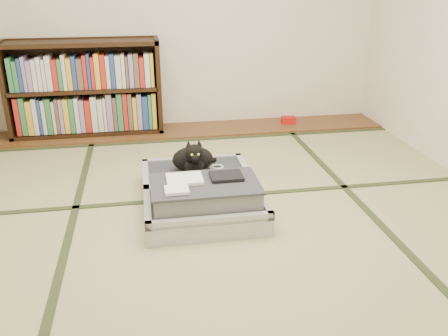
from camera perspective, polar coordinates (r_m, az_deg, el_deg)
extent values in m
plane|color=tan|center=(3.15, 0.20, -6.69)|extent=(4.50, 4.50, 0.00)
cube|color=brown|center=(4.97, -3.85, 4.61)|extent=(4.00, 0.50, 0.02)
cube|color=red|center=(5.19, 7.76, 5.76)|extent=(0.16, 0.11, 0.07)
plane|color=silver|center=(4.99, -4.56, 18.62)|extent=(4.00, 0.00, 4.00)
cube|color=#2D381E|center=(3.15, -18.20, -7.82)|extent=(0.05, 4.50, 0.01)
cube|color=#2D381E|center=(3.44, 16.89, -4.95)|extent=(0.05, 4.50, 0.01)
cube|color=#2D381E|center=(3.49, -0.95, -3.47)|extent=(4.00, 0.05, 0.01)
cube|color=#2D381E|center=(4.69, -3.44, 3.42)|extent=(4.00, 0.05, 0.01)
cube|color=black|center=(5.05, -24.55, 8.35)|extent=(0.04, 0.34, 0.95)
cube|color=black|center=(4.89, -7.88, 9.75)|extent=(0.04, 0.34, 0.95)
cube|color=black|center=(5.03, -15.83, 4.27)|extent=(1.48, 0.34, 0.04)
cube|color=black|center=(4.84, -16.95, 14.19)|extent=(1.48, 0.34, 0.04)
cube|color=black|center=(4.92, -16.37, 9.11)|extent=(1.42, 0.34, 0.03)
cube|color=black|center=(5.07, -16.20, 9.54)|extent=(1.48, 0.02, 0.95)
cube|color=gray|center=(4.95, -16.12, 6.61)|extent=(1.33, 0.24, 0.40)
cube|color=gray|center=(4.86, -16.64, 11.23)|extent=(1.33, 0.24, 0.36)
cube|color=silver|center=(3.13, -2.23, -5.43)|extent=(0.79, 0.53, 0.14)
cube|color=#32333B|center=(3.11, -2.24, -4.85)|extent=(0.71, 0.44, 0.10)
cube|color=silver|center=(2.88, -1.59, -6.37)|extent=(0.79, 0.04, 0.05)
cube|color=silver|center=(3.31, -2.82, -2.36)|extent=(0.79, 0.04, 0.05)
cube|color=silver|center=(3.08, -9.19, -4.72)|extent=(0.04, 0.53, 0.05)
cube|color=silver|center=(3.16, 4.49, -3.69)|extent=(0.04, 0.53, 0.05)
cube|color=silver|center=(3.60, -3.37, -1.55)|extent=(0.79, 0.53, 0.14)
cube|color=#32333B|center=(3.59, -3.39, -1.02)|extent=(0.71, 0.44, 0.10)
cube|color=silver|center=(3.35, -2.91, -2.06)|extent=(0.79, 0.04, 0.05)
cube|color=silver|center=(3.79, -3.83, 0.94)|extent=(0.79, 0.04, 0.05)
cube|color=silver|center=(3.55, -9.40, -0.87)|extent=(0.04, 0.53, 0.05)
cube|color=silver|center=(3.63, 2.48, -0.07)|extent=(0.04, 0.53, 0.05)
cylinder|color=black|center=(3.33, -2.87, -2.13)|extent=(0.71, 0.03, 0.03)
cube|color=gray|center=(3.07, -2.27, -3.26)|extent=(0.67, 0.41, 0.14)
cube|color=#393A41|center=(3.04, -2.29, -1.92)|extent=(0.70, 0.43, 0.02)
cube|color=white|center=(3.06, -4.77, -1.32)|extent=(0.23, 0.19, 0.02)
cube|color=black|center=(3.10, 0.28, -0.97)|extent=(0.21, 0.17, 0.02)
cube|color=white|center=(2.92, -5.71, -2.65)|extent=(0.15, 0.13, 0.02)
cube|color=white|center=(2.89, -6.14, -7.98)|extent=(0.06, 0.01, 0.04)
cube|color=white|center=(2.90, -3.62, -8.02)|extent=(0.05, 0.01, 0.04)
cube|color=orange|center=(2.95, 3.56, -7.17)|extent=(0.05, 0.01, 0.04)
cube|color=#197F33|center=(2.93, 2.15, -6.95)|extent=(0.04, 0.01, 0.03)
ellipsoid|color=black|center=(3.53, -3.78, 1.07)|extent=(0.31, 0.20, 0.19)
ellipsoid|color=black|center=(3.46, -3.60, 0.21)|extent=(0.15, 0.11, 0.11)
ellipsoid|color=black|center=(3.39, -3.59, 1.83)|extent=(0.13, 0.12, 0.12)
sphere|color=black|center=(3.35, -3.48, 1.18)|extent=(0.06, 0.06, 0.06)
cone|color=black|center=(3.38, -4.30, 2.91)|extent=(0.05, 0.06, 0.06)
cone|color=black|center=(3.39, -3.02, 2.99)|extent=(0.05, 0.06, 0.06)
sphere|color=#A5BF33|center=(3.33, -3.88, 1.59)|extent=(0.02, 0.02, 0.02)
sphere|color=#A5BF33|center=(3.34, -3.09, 1.64)|extent=(0.02, 0.02, 0.02)
cylinder|color=black|center=(3.66, -2.28, 0.72)|extent=(0.19, 0.11, 0.03)
torus|color=white|center=(3.59, -0.89, -0.01)|extent=(0.11, 0.11, 0.01)
torus|color=white|center=(3.58, -0.80, 0.15)|extent=(0.09, 0.09, 0.01)
cube|color=black|center=(3.52, -3.78, -3.20)|extent=(0.42, 0.12, 0.01)
cube|color=black|center=(3.57, -5.93, -2.91)|extent=(0.17, 0.15, 0.01)
cube|color=black|center=(3.60, -1.87, -2.62)|extent=(0.19, 0.12, 0.01)
cylinder|color=black|center=(3.66, -4.04, -2.21)|extent=(0.02, 0.08, 0.01)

